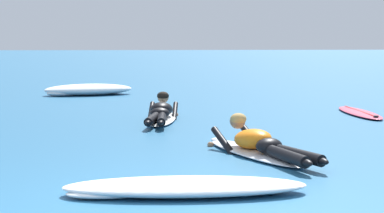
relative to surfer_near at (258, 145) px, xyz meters
The scene contains 6 objects.
ground_plane 7.32m from the surfer_near, 100.03° to the left, with size 120.00×120.00×0.00m, color #235B84.
surfer_near is the anchor object (origin of this frame).
surfer_far 3.74m from the surfer_near, 107.61° to the left, with size 0.74×2.57×0.54m.
drifting_surfboard 5.13m from the surfer_near, 57.74° to the left, with size 0.49×2.20×0.16m.
whitewater_front 9.54m from the surfer_near, 107.36° to the left, with size 2.44×1.53×0.29m.
whitewater_mid_left 2.24m from the surfer_near, 117.70° to the right, with size 2.35×0.76×0.16m.
Camera 1 is at (-0.16, -5.42, 1.50)m, focal length 62.48 mm.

